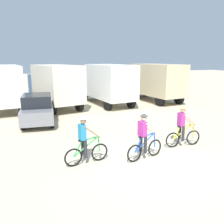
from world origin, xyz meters
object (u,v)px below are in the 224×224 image
Objects in this scene: cyclist_orange_shirt at (85,142)px; bicycle_spare at (33,117)px; cyclist_cowboy_hat at (144,138)px; cyclist_near_camera at (183,128)px; box_truck_cream_rv at (54,84)px; box_truck_avon_van at (2,85)px; sedan_parked at (38,109)px; box_truck_tan_camper at (154,81)px; box_truck_white_box at (107,82)px.

cyclist_orange_shirt is 6.70m from bicycle_spare.
cyclist_cowboy_hat is 1.29× the size of bicycle_spare.
cyclist_near_camera is (4.46, 0.21, 0.00)m from cyclist_orange_shirt.
cyclist_cowboy_hat is at bearing -81.54° from box_truck_cream_rv.
box_truck_avon_van is 3.81× the size of cyclist_orange_shirt.
sedan_parked is at bearing 131.22° from cyclist_near_camera.
sedan_parked is at bearing -157.82° from box_truck_tan_camper.
cyclist_orange_shirt is (1.14, -6.60, -0.04)m from sedan_parked.
box_truck_avon_van is 3.80m from box_truck_cream_rv.
bicycle_spare is (-5.89, 6.32, -0.45)m from cyclist_near_camera.
box_truck_avon_van is at bearing 172.85° from box_truck_cream_rv.
cyclist_cowboy_hat is at bearing -164.67° from cyclist_near_camera.
box_truck_white_box is 3.82× the size of cyclist_near_camera.
sedan_parked is 7.77m from cyclist_cowboy_hat.
cyclist_orange_shirt is (3.26, -11.49, -1.03)m from box_truck_avon_van.
box_truck_tan_camper reaches higher than sedan_parked.
box_truck_cream_rv is at bearing 177.78° from box_truck_white_box.
bicycle_spare is (-0.29, -0.07, -0.48)m from sedan_parked.
box_truck_cream_rv is (3.77, -0.47, 0.00)m from box_truck_avon_van.
cyclist_cowboy_hat reaches higher than sedan_parked.
box_truck_white_box is at bearing 35.45° from sedan_parked.
box_truck_avon_van is 4.91× the size of bicycle_spare.
cyclist_cowboy_hat is at bearing -122.52° from box_truck_tan_camper.
bicycle_spare is (-1.94, -4.49, -1.48)m from box_truck_cream_rv.
box_truck_avon_van is at bearing 110.23° from bicycle_spare.
box_truck_avon_van is 3.81× the size of cyclist_near_camera.
sedan_parked is at bearing 99.82° from cyclist_orange_shirt.
cyclist_orange_shirt is 1.00× the size of cyclist_cowboy_hat.
cyclist_orange_shirt reaches higher than sedan_parked.
sedan_parked is (-10.57, -4.31, -0.99)m from box_truck_tan_camper.
sedan_parked is 8.50m from cyclist_near_camera.
cyclist_near_camera is at bearing -55.62° from box_truck_avon_van.
cyclist_cowboy_hat is at bearing -65.31° from box_truck_avon_van.
box_truck_avon_van and box_truck_white_box have the same top height.
cyclist_cowboy_hat is at bearing -10.56° from cyclist_orange_shirt.
box_truck_cream_rv reaches higher than cyclist_cowboy_hat.
cyclist_cowboy_hat is (3.35, -7.01, -0.04)m from sedan_parked.
box_truck_cream_rv is 11.08m from cyclist_orange_shirt.
box_truck_avon_van is at bearing 114.69° from cyclist_cowboy_hat.
cyclist_near_camera is (5.60, -6.39, -0.04)m from sedan_parked.
cyclist_cowboy_hat is (2.21, -0.41, 0.00)m from cyclist_orange_shirt.
box_truck_avon_van and box_truck_tan_camper have the same top height.
sedan_parked is 6.69m from cyclist_orange_shirt.
box_truck_white_box is at bearing 34.59° from bicycle_spare.
box_truck_avon_van is at bearing 177.36° from box_truck_tan_camper.
sedan_parked is 2.40× the size of cyclist_cowboy_hat.
cyclist_cowboy_hat is (-7.22, -11.32, -1.03)m from box_truck_tan_camper.
box_truck_tan_camper is 1.59× the size of sedan_parked.
box_truck_tan_camper reaches higher than bicycle_spare.
cyclist_cowboy_hat is 2.33m from cyclist_near_camera.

